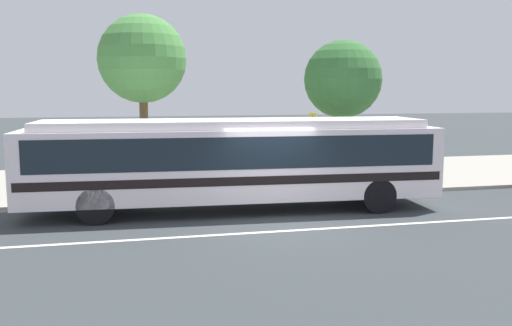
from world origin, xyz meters
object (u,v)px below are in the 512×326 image
(pedestrian_waiting_near_sign, at_px, (266,162))
(street_tree_mid_block, at_px, (343,80))
(street_tree_near_stop, at_px, (142,60))
(transit_bus, at_px, (234,158))
(pedestrian_walking_along_curb, at_px, (228,162))
(bus_stop_sign, at_px, (313,141))

(pedestrian_waiting_near_sign, distance_m, street_tree_mid_block, 4.36)
(street_tree_near_stop, bearing_deg, pedestrian_waiting_near_sign, -12.35)
(transit_bus, bearing_deg, pedestrian_walking_along_curb, 84.32)
(transit_bus, height_order, street_tree_near_stop, street_tree_near_stop)
(pedestrian_waiting_near_sign, height_order, bus_stop_sign, bus_stop_sign)
(bus_stop_sign, bearing_deg, pedestrian_waiting_near_sign, 162.27)
(street_tree_mid_block, bearing_deg, bus_stop_sign, -137.82)
(pedestrian_waiting_near_sign, relative_size, bus_stop_sign, 0.61)
(pedestrian_waiting_near_sign, bearing_deg, street_tree_near_stop, 167.65)
(transit_bus, xyz_separation_m, bus_stop_sign, (3.10, 2.05, 0.24))
(pedestrian_waiting_near_sign, relative_size, pedestrian_walking_along_curb, 0.95)
(transit_bus, relative_size, pedestrian_walking_along_curb, 7.06)
(pedestrian_waiting_near_sign, bearing_deg, bus_stop_sign, -17.73)
(bus_stop_sign, distance_m, street_tree_near_stop, 6.35)
(pedestrian_waiting_near_sign, height_order, street_tree_near_stop, street_tree_near_stop)
(transit_bus, height_order, street_tree_mid_block, street_tree_mid_block)
(bus_stop_sign, height_order, street_tree_mid_block, street_tree_mid_block)
(pedestrian_walking_along_curb, bearing_deg, street_tree_near_stop, 159.31)
(bus_stop_sign, height_order, street_tree_near_stop, street_tree_near_stop)
(street_tree_mid_block, bearing_deg, transit_bus, -143.26)
(transit_bus, height_order, pedestrian_waiting_near_sign, transit_bus)
(bus_stop_sign, xyz_separation_m, street_tree_mid_block, (1.65, 1.50, 2.09))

